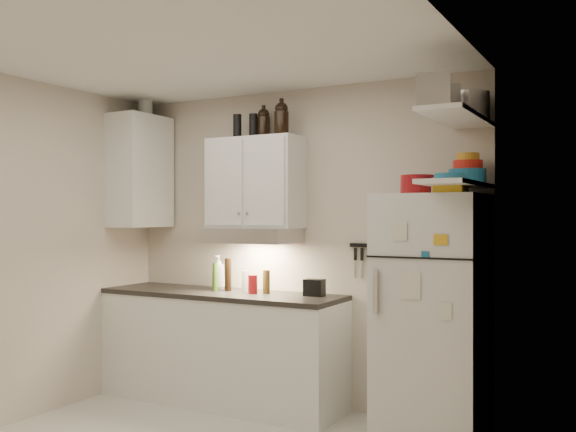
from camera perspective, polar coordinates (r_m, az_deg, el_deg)
The scene contains 35 objects.
ceiling at distance 4.20m, azimuth -9.24°, elevation 14.61°, with size 3.20×3.00×0.02m, color white.
back_wall at distance 5.34m, azimuth 0.81°, elevation -2.68°, with size 3.20×0.02×2.60m, color beige.
left_wall at distance 5.22m, azimuth -23.31°, elevation -2.74°, with size 0.02×3.00×2.60m, color beige.
right_wall at distance 3.33m, azimuth 13.17°, elevation -4.32°, with size 0.02×3.00×2.60m, color beige.
base_cabinet at distance 5.47m, azimuth -5.96°, elevation -11.70°, with size 2.10×0.60×0.88m, color white.
countertop at distance 5.40m, azimuth -5.96°, elevation -6.91°, with size 2.10×0.62×0.04m, color #272421.
upper_cabinet at distance 5.34m, azimuth -2.92°, elevation 2.96°, with size 0.80×0.33×0.75m, color white.
side_cabinet at distance 5.92m, azimuth -13.02°, elevation 3.88°, with size 0.33×0.55×1.00m, color white.
range_hood at distance 5.28m, azimuth -3.29°, elevation -1.73°, with size 0.76×0.46×0.12m, color silver.
fridge at distance 4.59m, azimuth 12.75°, elevation -8.77°, with size 0.70×0.68×1.70m, color silver.
shelf_hi at distance 4.40m, azimuth 14.79°, elevation 8.48°, with size 0.30×0.95×0.03m, color white.
shelf_lo at distance 4.36m, azimuth 14.78°, elevation 2.75°, with size 0.30×0.95×0.03m, color white.
knife_strip at distance 5.03m, azimuth 7.74°, elevation -2.62°, with size 0.42×0.02×0.03m, color black.
dutch_oven at distance 4.52m, azimuth 11.39°, elevation 2.74°, with size 0.23×0.23×0.13m, color maroon.
book_stack at distance 4.29m, azimuth 14.27°, elevation 2.51°, with size 0.18×0.23×0.08m, color gold.
spice_jar at distance 4.46m, azimuth 13.01°, elevation 2.62°, with size 0.06×0.06×0.11m, color silver.
stock_pot at distance 4.70m, azimuth 15.83°, elevation 9.33°, with size 0.27×0.27×0.19m, color silver.
tin_a at distance 4.41m, azimuth 13.70°, elevation 9.94°, with size 0.19×0.17×0.19m, color #AAAAAD.
tin_b at distance 4.10m, azimuth 12.84°, elevation 10.73°, with size 0.20×0.20×0.20m, color #AAAAAD.
bowl_teal at distance 4.64m, azimuth 15.65°, elevation 3.40°, with size 0.25×0.25×0.10m, color #19638B.
bowl_orange at distance 4.66m, azimuth 15.69°, elevation 4.40°, with size 0.20×0.20×0.06m, color red.
bowl_yellow at distance 4.67m, azimuth 15.69°, elevation 5.08°, with size 0.16×0.16×0.05m, color gold.
plates at distance 4.30m, azimuth 14.23°, elevation 3.34°, with size 0.21×0.21×0.05m, color #19638B.
growler_a at distance 5.42m, azimuth -2.18°, elevation 8.26°, with size 0.11×0.11×0.26m, color black, non-canonical shape.
growler_b at distance 5.24m, azimuth -0.58°, elevation 8.66°, with size 0.12×0.12×0.28m, color black, non-canonical shape.
thermos_a at distance 5.42m, azimuth -3.10°, elevation 7.99°, with size 0.07×0.07×0.20m, color black.
thermos_b at distance 5.44m, azimuth -4.53°, elevation 7.93°, with size 0.07×0.07×0.20m, color black.
side_jar at distance 6.05m, azimuth -12.56°, elevation 9.39°, with size 0.13×0.13×0.17m, color silver.
soap_bottle at distance 5.56m, azimuth -6.21°, elevation -4.81°, with size 0.13×0.13×0.33m, color white.
pepper_mill at distance 5.23m, azimuth -1.94°, elevation -5.86°, with size 0.06×0.06×0.19m, color brown.
oil_bottle at distance 5.44m, azimuth -6.48°, elevation -5.41°, with size 0.04×0.04×0.23m, color #41741D.
vinegar_bottle at distance 5.42m, azimuth -5.34°, elevation -5.21°, with size 0.06×0.06×0.27m, color black.
clear_bottle at distance 5.35m, azimuth -3.78°, elevation -5.81°, with size 0.06×0.06×0.18m, color silver.
red_jar at distance 5.23m, azimuth -3.15°, elevation -6.08°, with size 0.08×0.08×0.15m, color maroon.
caddy at distance 5.08m, azimuth 2.36°, elevation -6.37°, with size 0.15×0.11×0.13m, color black.
Camera 1 is at (2.51, -3.20, 1.55)m, focal length 40.00 mm.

